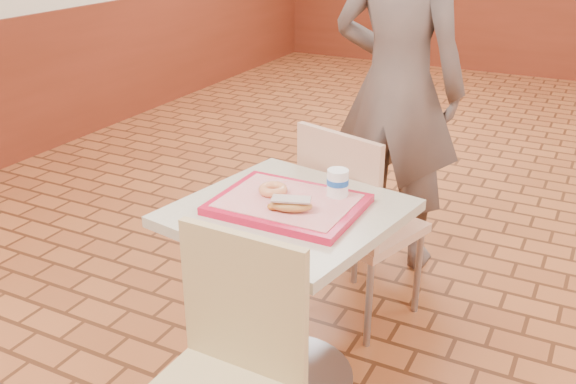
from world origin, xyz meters
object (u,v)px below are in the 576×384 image
at_px(chair_main_back, 353,217).
at_px(paper_cup, 338,182).
at_px(chair_main_front, 224,372).
at_px(customer, 397,88).
at_px(main_table, 288,269).
at_px(ring_donut, 273,189).
at_px(serving_tray, 288,204).
at_px(long_john_donut, 290,205).

bearing_deg(chair_main_back, paper_cup, 118.93).
distance_m(chair_main_front, customer, 1.76).
bearing_deg(main_table, chair_main_back, 83.59).
bearing_deg(ring_donut, chair_main_front, -74.67).
bearing_deg(ring_donut, chair_main_back, 74.85).
relative_size(customer, serving_tray, 3.69).
distance_m(customer, ring_donut, 1.12).
distance_m(customer, long_john_donut, 1.22).
xyz_separation_m(serving_tray, ring_donut, (-0.07, 0.02, 0.03)).
xyz_separation_m(long_john_donut, paper_cup, (0.09, 0.19, 0.03)).
bearing_deg(main_table, customer, 89.88).
bearing_deg(main_table, chair_main_front, -80.85).
height_order(chair_main_back, paper_cup, chair_main_back).
bearing_deg(ring_donut, customer, 86.22).
bearing_deg(customer, chair_main_front, 94.33).
distance_m(chair_main_front, ring_donut, 0.68).
relative_size(ring_donut, long_john_donut, 0.64).
bearing_deg(paper_cup, serving_tray, -139.83).
xyz_separation_m(customer, serving_tray, (-0.00, -1.14, -0.15)).
bearing_deg(chair_main_front, serving_tray, 100.71).
bearing_deg(long_john_donut, paper_cup, 64.40).
distance_m(main_table, serving_tray, 0.26).
height_order(ring_donut, long_john_donut, long_john_donut).
distance_m(chair_main_back, paper_cup, 0.50).
height_order(main_table, long_john_donut, long_john_donut).
relative_size(chair_main_back, long_john_donut, 5.68).
height_order(serving_tray, long_john_donut, long_john_donut).
distance_m(customer, serving_tray, 1.15).
relative_size(main_table, paper_cup, 7.79).
bearing_deg(paper_cup, ring_donut, -156.59).
bearing_deg(chair_main_front, main_table, 100.71).
bearing_deg(serving_tray, chair_main_front, -80.85).
distance_m(main_table, long_john_donut, 0.30).
xyz_separation_m(main_table, long_john_donut, (0.04, -0.07, 0.29)).
xyz_separation_m(chair_main_back, ring_donut, (-0.13, -0.47, 0.28)).
relative_size(customer, ring_donut, 17.70).
distance_m(serving_tray, paper_cup, 0.19).
relative_size(main_table, chair_main_front, 0.84).
bearing_deg(serving_tray, chair_main_back, 83.59).
bearing_deg(customer, long_john_donut, 93.33).
bearing_deg(long_john_donut, ring_donut, 140.11).
height_order(chair_main_front, long_john_donut, chair_main_front).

